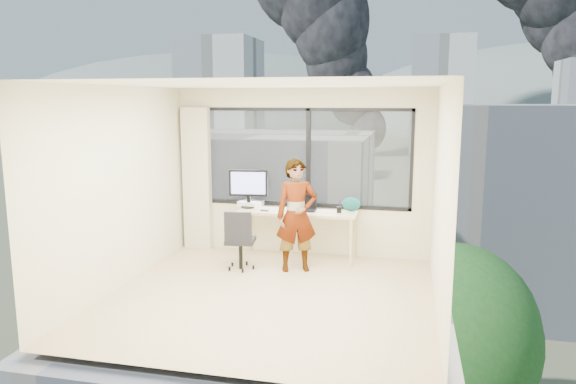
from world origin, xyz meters
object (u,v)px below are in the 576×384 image
(chair, at_px, (240,239))
(laptop, at_px, (304,203))
(handbag, at_px, (351,204))
(game_console, at_px, (251,203))
(person, at_px, (297,215))
(monitor, at_px, (248,188))
(desk, at_px, (298,234))

(chair, relative_size, laptop, 2.45)
(chair, distance_m, handbag, 1.78)
(game_console, height_order, handbag, handbag)
(person, height_order, monitor, person)
(desk, relative_size, monitor, 2.97)
(person, relative_size, monitor, 2.65)
(monitor, height_order, handbag, monitor)
(handbag, bearing_deg, monitor, 173.30)
(desk, bearing_deg, person, -79.62)
(chair, relative_size, game_console, 2.68)
(person, height_order, laptop, person)
(person, bearing_deg, laptop, 69.50)
(laptop, xyz_separation_m, handbag, (0.70, 0.14, -0.01))
(person, distance_m, monitor, 1.14)
(desk, distance_m, handbag, 0.95)
(chair, xyz_separation_m, handbag, (1.49, 0.88, 0.41))
(monitor, distance_m, laptop, 0.92)
(chair, bearing_deg, desk, 38.28)
(desk, height_order, chair, chair)
(laptop, bearing_deg, desk, -167.64)
(monitor, relative_size, laptop, 1.66)
(desk, relative_size, chair, 2.01)
(desk, xyz_separation_m, game_console, (-0.80, 0.18, 0.42))
(person, height_order, game_console, person)
(person, bearing_deg, monitor, 123.40)
(monitor, bearing_deg, desk, -11.54)
(chair, distance_m, game_console, 0.96)
(desk, bearing_deg, game_console, 167.41)
(person, relative_size, laptop, 4.39)
(chair, distance_m, laptop, 1.15)
(chair, xyz_separation_m, game_console, (-0.11, 0.89, 0.34))
(person, distance_m, game_console, 1.18)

